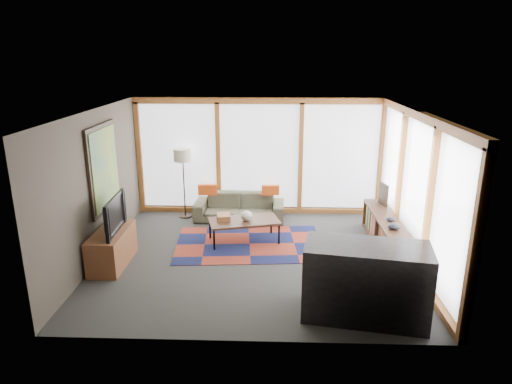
{
  "coord_description": "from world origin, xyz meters",
  "views": [
    {
      "loc": [
        0.28,
        -7.48,
        3.49
      ],
      "look_at": [
        0.0,
        0.4,
        1.1
      ],
      "focal_mm": 32.0,
      "sensor_mm": 36.0,
      "label": 1
    }
  ],
  "objects_px": {
    "tv_console": "(112,248)",
    "television": "(109,215)",
    "floor_lamp": "(184,183)",
    "bookshelf": "(386,233)",
    "coffee_table": "(244,231)",
    "bar_counter": "(366,282)",
    "sofa": "(239,207)"
  },
  "relations": [
    {
      "from": "television",
      "to": "floor_lamp",
      "type": "bearing_deg",
      "value": -20.75
    },
    {
      "from": "sofa",
      "to": "tv_console",
      "type": "relative_size",
      "value": 1.6
    },
    {
      "from": "floor_lamp",
      "to": "television",
      "type": "relative_size",
      "value": 1.46
    },
    {
      "from": "floor_lamp",
      "to": "bookshelf",
      "type": "bearing_deg",
      "value": -20.57
    },
    {
      "from": "tv_console",
      "to": "sofa",
      "type": "bearing_deg",
      "value": 48.74
    },
    {
      "from": "floor_lamp",
      "to": "coffee_table",
      "type": "bearing_deg",
      "value": -44.05
    },
    {
      "from": "coffee_table",
      "to": "television",
      "type": "relative_size",
      "value": 1.24
    },
    {
      "from": "bookshelf",
      "to": "bar_counter",
      "type": "xyz_separation_m",
      "value": [
        -0.86,
        -2.39,
        0.23
      ]
    },
    {
      "from": "bar_counter",
      "to": "coffee_table",
      "type": "bearing_deg",
      "value": 135.22
    },
    {
      "from": "coffee_table",
      "to": "tv_console",
      "type": "distance_m",
      "value": 2.45
    },
    {
      "from": "coffee_table",
      "to": "television",
      "type": "bearing_deg",
      "value": -153.71
    },
    {
      "from": "bookshelf",
      "to": "tv_console",
      "type": "relative_size",
      "value": 1.91
    },
    {
      "from": "tv_console",
      "to": "coffee_table",
      "type": "bearing_deg",
      "value": 25.93
    },
    {
      "from": "tv_console",
      "to": "television",
      "type": "relative_size",
      "value": 1.14
    },
    {
      "from": "tv_console",
      "to": "television",
      "type": "bearing_deg",
      "value": -51.98
    },
    {
      "from": "television",
      "to": "bar_counter",
      "type": "height_order",
      "value": "television"
    },
    {
      "from": "sofa",
      "to": "bookshelf",
      "type": "relative_size",
      "value": 0.83
    },
    {
      "from": "floor_lamp",
      "to": "bar_counter",
      "type": "relative_size",
      "value": 0.93
    },
    {
      "from": "floor_lamp",
      "to": "sofa",
      "type": "bearing_deg",
      "value": -5.21
    },
    {
      "from": "tv_console",
      "to": "bar_counter",
      "type": "bearing_deg",
      "value": -20.33
    },
    {
      "from": "bookshelf",
      "to": "bar_counter",
      "type": "distance_m",
      "value": 2.55
    },
    {
      "from": "floor_lamp",
      "to": "coffee_table",
      "type": "relative_size",
      "value": 1.17
    },
    {
      "from": "bookshelf",
      "to": "television",
      "type": "relative_size",
      "value": 2.19
    },
    {
      "from": "bar_counter",
      "to": "sofa",
      "type": "bearing_deg",
      "value": 127.51
    },
    {
      "from": "tv_console",
      "to": "bookshelf",
      "type": "bearing_deg",
      "value": 10.41
    },
    {
      "from": "bookshelf",
      "to": "television",
      "type": "xyz_separation_m",
      "value": [
        -4.87,
        -0.91,
        0.62
      ]
    },
    {
      "from": "tv_console",
      "to": "bar_counter",
      "type": "height_order",
      "value": "bar_counter"
    },
    {
      "from": "tv_console",
      "to": "television",
      "type": "distance_m",
      "value": 0.61
    },
    {
      "from": "bookshelf",
      "to": "tv_console",
      "type": "bearing_deg",
      "value": -169.59
    },
    {
      "from": "sofa",
      "to": "bookshelf",
      "type": "distance_m",
      "value": 3.18
    },
    {
      "from": "tv_console",
      "to": "bar_counter",
      "type": "relative_size",
      "value": 0.73
    },
    {
      "from": "sofa",
      "to": "bar_counter",
      "type": "distance_m",
      "value": 4.3
    }
  ]
}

